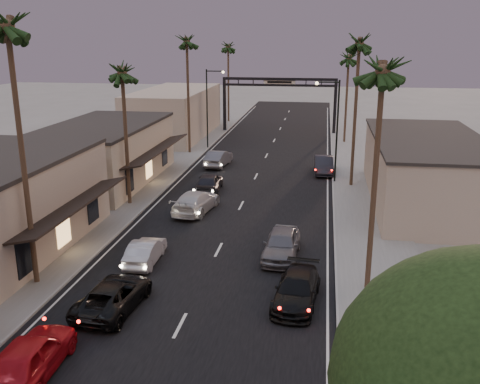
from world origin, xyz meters
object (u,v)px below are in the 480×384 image
(palm_rb, at_px, (360,38))
(oncoming_red, at_px, (30,357))
(streetlight_left, at_px, (209,102))
(palm_ld, at_px, (187,37))
(palm_lb, at_px, (6,18))
(oncoming_pickup, at_px, (114,295))
(oncoming_silver, at_px, (145,251))
(streetlight_right, at_px, (334,123))
(arch, at_px, (279,91))
(palm_ra, at_px, (384,62))
(palm_far, at_px, (228,44))
(palm_rc, at_px, (349,55))
(palm_lc, at_px, (122,66))
(curbside_black, at_px, (297,290))

(palm_rb, bearing_deg, oncoming_red, -114.19)
(streetlight_left, distance_m, palm_ld, 7.88)
(palm_lb, xyz_separation_m, oncoming_pickup, (5.09, -1.99, -12.67))
(oncoming_pickup, bearing_deg, oncoming_silver, -82.83)
(streetlight_right, xyz_separation_m, streetlight_left, (-13.84, 13.00, 0.00))
(arch, bearing_deg, palm_rb, -71.70)
(arch, relative_size, palm_ra, 1.15)
(palm_far, height_order, oncoming_pickup, palm_far)
(palm_rc, relative_size, palm_far, 0.92)
(streetlight_left, height_order, palm_rc, palm_rc)
(streetlight_left, distance_m, oncoming_red, 43.78)
(palm_rc, bearing_deg, palm_lc, -121.56)
(arch, height_order, palm_lb, palm_lb)
(palm_ra, bearing_deg, palm_rc, 90.00)
(palm_lb, relative_size, oncoming_silver, 3.64)
(palm_rc, bearing_deg, oncoming_red, -104.99)
(palm_far, bearing_deg, oncoming_pickup, -85.28)
(streetlight_left, xyz_separation_m, palm_rb, (15.52, -14.00, 7.09))
(palm_rc, height_order, oncoming_pickup, palm_rc)
(streetlight_right, xyz_separation_m, curbside_black, (-1.85, -23.04, -4.62))
(palm_rb, relative_size, oncoming_pickup, 2.76)
(palm_rc, bearing_deg, streetlight_right, -95.05)
(streetlight_right, bearing_deg, palm_rc, 84.95)
(palm_rc, relative_size, curbside_black, 2.49)
(arch, distance_m, oncoming_silver, 44.92)
(oncoming_red, bearing_deg, oncoming_pickup, -104.13)
(oncoming_pickup, bearing_deg, palm_rc, -101.14)
(curbside_black, bearing_deg, palm_rb, 86.19)
(palm_lc, height_order, palm_ra, palm_ra)
(streetlight_left, xyz_separation_m, oncoming_pickup, (3.41, -37.99, -4.61))
(palm_lb, bearing_deg, oncoming_silver, 36.08)
(palm_lc, distance_m, oncoming_silver, 15.13)
(oncoming_red, bearing_deg, oncoming_silver, -96.88)
(palm_lb, relative_size, palm_ra, 1.15)
(oncoming_red, xyz_separation_m, curbside_black, (9.72, 7.46, -0.14))
(streetlight_left, relative_size, palm_far, 0.68)
(palm_lb, relative_size, palm_lc, 1.25)
(streetlight_right, distance_m, palm_rb, 7.35)
(palm_lc, height_order, palm_rc, same)
(streetlight_right, bearing_deg, palm_lb, -124.01)
(oncoming_silver, bearing_deg, palm_ra, 171.47)
(arch, height_order, curbside_black, arch)
(palm_ra, bearing_deg, palm_rb, 90.00)
(palm_far, bearing_deg, oncoming_red, -86.71)
(palm_lb, distance_m, palm_rb, 27.94)
(palm_ra, distance_m, palm_rc, 40.01)
(palm_ra, relative_size, palm_far, 1.00)
(palm_lc, distance_m, palm_rb, 19.07)
(oncoming_red, distance_m, curbside_black, 12.26)
(oncoming_silver, bearing_deg, palm_far, -86.69)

